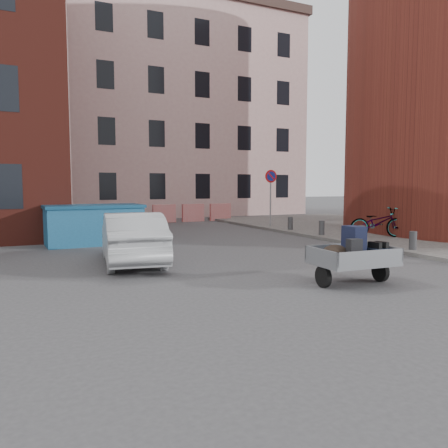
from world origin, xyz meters
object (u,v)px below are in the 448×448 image
trailer (353,255)px  silver_car (132,238)px  bicycle (378,222)px  dumpster (94,224)px

trailer → silver_car: 5.62m
silver_car → bicycle: bearing=-167.0°
dumpster → bicycle: (9.70, -3.36, -0.02)m
silver_car → bicycle: size_ratio=1.93×
trailer → bicycle: (5.81, 5.32, 0.06)m
trailer → silver_car: size_ratio=0.45×
dumpster → trailer: bearing=-68.6°
dumpster → bicycle: size_ratio=1.59×
trailer → bicycle: 7.88m
trailer → silver_car: bearing=131.5°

